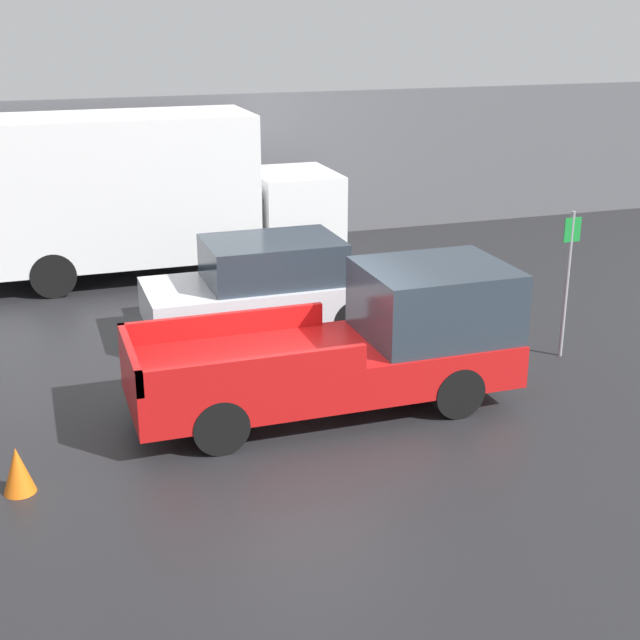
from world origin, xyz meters
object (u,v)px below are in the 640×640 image
object	(u,v)px
car	(268,286)
delivery_truck	(133,192)
pickup_truck	(360,344)
parking_sign	(567,276)
traffic_cone	(18,470)

from	to	relation	value
car	delivery_truck	world-z (taller)	delivery_truck
pickup_truck	parking_sign	distance (m)	4.00
pickup_truck	delivery_truck	distance (m)	8.19
pickup_truck	traffic_cone	size ratio (longest dim) A/B	9.32
pickup_truck	parking_sign	bearing A→B (deg)	10.12
delivery_truck	parking_sign	world-z (taller)	delivery_truck
pickup_truck	traffic_cone	xyz separation A→B (m)	(-4.86, -1.11, -0.64)
parking_sign	traffic_cone	distance (m)	9.02
delivery_truck	parking_sign	bearing A→B (deg)	-49.28
car	delivery_truck	size ratio (longest dim) A/B	0.53
pickup_truck	parking_sign	xyz separation A→B (m)	(3.91, 0.70, 0.46)
car	parking_sign	distance (m)	5.15
pickup_truck	parking_sign	size ratio (longest dim) A/B	2.25
parking_sign	traffic_cone	size ratio (longest dim) A/B	4.15
traffic_cone	parking_sign	bearing A→B (deg)	11.63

